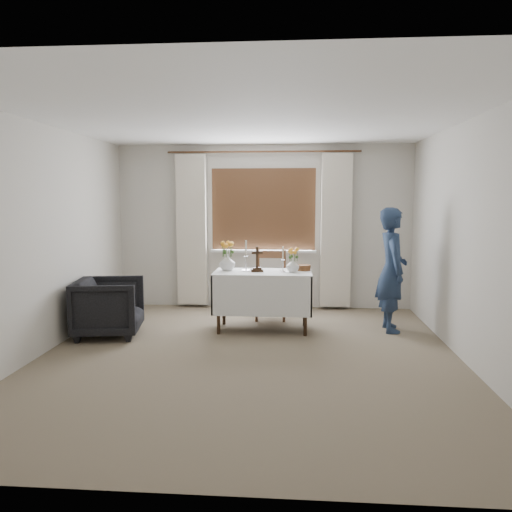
{
  "coord_description": "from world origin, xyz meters",
  "views": [
    {
      "loc": [
        0.48,
        -5.16,
        1.71
      ],
      "look_at": [
        0.01,
        0.92,
        0.98
      ],
      "focal_mm": 35.0,
      "sensor_mm": 36.0,
      "label": 1
    }
  ],
  "objects_px": {
    "wooden_chair": "(271,285)",
    "flower_vase_left": "(227,262)",
    "person": "(392,270)",
    "armchair": "(109,307)",
    "flower_vase_right": "(293,265)",
    "wooden_cross": "(257,259)",
    "altar_table": "(263,301)"
  },
  "relations": [
    {
      "from": "flower_vase_left",
      "to": "wooden_chair",
      "type": "bearing_deg",
      "value": 45.85
    },
    {
      "from": "flower_vase_right",
      "to": "armchair",
      "type": "bearing_deg",
      "value": -169.76
    },
    {
      "from": "flower_vase_left",
      "to": "altar_table",
      "type": "bearing_deg",
      "value": -7.35
    },
    {
      "from": "altar_table",
      "to": "person",
      "type": "relative_size",
      "value": 0.79
    },
    {
      "from": "armchair",
      "to": "wooden_cross",
      "type": "bearing_deg",
      "value": -86.61
    },
    {
      "from": "wooden_chair",
      "to": "wooden_cross",
      "type": "bearing_deg",
      "value": -103.6
    },
    {
      "from": "wooden_cross",
      "to": "altar_table",
      "type": "bearing_deg",
      "value": -3.74
    },
    {
      "from": "armchair",
      "to": "flower_vase_left",
      "type": "relative_size",
      "value": 3.73
    },
    {
      "from": "person",
      "to": "wooden_cross",
      "type": "height_order",
      "value": "person"
    },
    {
      "from": "flower_vase_left",
      "to": "flower_vase_right",
      "type": "relative_size",
      "value": 1.27
    },
    {
      "from": "altar_table",
      "to": "wooden_cross",
      "type": "relative_size",
      "value": 3.84
    },
    {
      "from": "altar_table",
      "to": "person",
      "type": "height_order",
      "value": "person"
    },
    {
      "from": "flower_vase_left",
      "to": "wooden_cross",
      "type": "bearing_deg",
      "value": -9.86
    },
    {
      "from": "wooden_chair",
      "to": "flower_vase_right",
      "type": "bearing_deg",
      "value": -63.93
    },
    {
      "from": "wooden_cross",
      "to": "flower_vase_left",
      "type": "distance_m",
      "value": 0.4
    },
    {
      "from": "flower_vase_right",
      "to": "altar_table",
      "type": "bearing_deg",
      "value": 179.86
    },
    {
      "from": "wooden_chair",
      "to": "flower_vase_right",
      "type": "relative_size",
      "value": 5.73
    },
    {
      "from": "altar_table",
      "to": "wooden_cross",
      "type": "bearing_deg",
      "value": -173.79
    },
    {
      "from": "altar_table",
      "to": "flower_vase_left",
      "type": "bearing_deg",
      "value": 172.65
    },
    {
      "from": "wooden_chair",
      "to": "person",
      "type": "xyz_separation_m",
      "value": [
        1.56,
        -0.51,
        0.31
      ]
    },
    {
      "from": "altar_table",
      "to": "flower_vase_left",
      "type": "relative_size",
      "value": 5.87
    },
    {
      "from": "flower_vase_right",
      "to": "flower_vase_left",
      "type": "bearing_deg",
      "value": 175.87
    },
    {
      "from": "wooden_chair",
      "to": "flower_vase_left",
      "type": "xyz_separation_m",
      "value": [
        -0.54,
        -0.56,
        0.39
      ]
    },
    {
      "from": "altar_table",
      "to": "wooden_chair",
      "type": "bearing_deg",
      "value": 83.17
    },
    {
      "from": "armchair",
      "to": "flower_vase_right",
      "type": "bearing_deg",
      "value": -88.9
    },
    {
      "from": "altar_table",
      "to": "wooden_chair",
      "type": "relative_size",
      "value": 1.3
    },
    {
      "from": "person",
      "to": "wooden_chair",
      "type": "bearing_deg",
      "value": 69.22
    },
    {
      "from": "wooden_chair",
      "to": "person",
      "type": "distance_m",
      "value": 1.67
    },
    {
      "from": "armchair",
      "to": "flower_vase_right",
      "type": "xyz_separation_m",
      "value": [
        2.26,
        0.41,
        0.49
      ]
    },
    {
      "from": "flower_vase_left",
      "to": "flower_vase_right",
      "type": "distance_m",
      "value": 0.85
    },
    {
      "from": "wooden_chair",
      "to": "flower_vase_left",
      "type": "distance_m",
      "value": 0.87
    },
    {
      "from": "flower_vase_left",
      "to": "flower_vase_right",
      "type": "bearing_deg",
      "value": -4.13
    }
  ]
}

